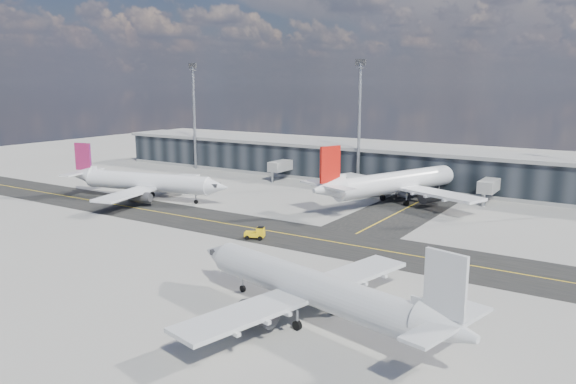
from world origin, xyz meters
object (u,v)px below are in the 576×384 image
at_px(baggage_tug, 256,233).
at_px(airliner_near, 313,288).
at_px(airliner_af, 145,182).
at_px(airliner_redtail, 396,182).
at_px(service_van, 402,193).

bearing_deg(baggage_tug, airliner_near, 24.19).
bearing_deg(airliner_near, baggage_tug, 59.67).
xyz_separation_m(airliner_af, airliner_redtail, (44.71, 24.83, 0.49)).
distance_m(airliner_af, airliner_redtail, 51.15).
distance_m(airliner_redtail, baggage_tug, 37.58).
bearing_deg(airliner_af, airliner_near, 48.69).
height_order(airliner_near, service_van, airliner_near).
distance_m(airliner_near, baggage_tug, 31.26).
relative_size(airliner_af, service_van, 7.70).
height_order(airliner_redtail, airliner_near, airliner_redtail).
height_order(airliner_af, airliner_redtail, airliner_redtail).
distance_m(airliner_redtail, airliner_near, 59.82).
distance_m(airliner_af, service_van, 53.92).
relative_size(airliner_redtail, airliner_near, 1.16).
xyz_separation_m(airliner_af, baggage_tug, (36.68, -11.74, -2.72)).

